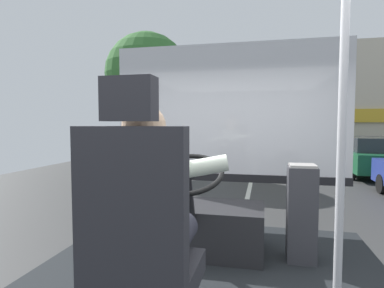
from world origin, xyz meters
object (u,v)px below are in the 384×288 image
(bus_driver, at_px, (149,205))
(fare_box, at_px, (301,213))
(driver_seat, at_px, (140,247))
(parked_car_red, at_px, (341,145))
(handrail_pole, at_px, (342,115))
(parked_car_green, at_px, (369,155))
(steering_console, at_px, (198,225))
(parked_car_charcoal, at_px, (325,140))

(bus_driver, height_order, fare_box, bus_driver)
(driver_seat, xyz_separation_m, parked_car_red, (4.52, 16.69, -0.59))
(parked_car_red, bearing_deg, fare_box, -103.44)
(fare_box, bearing_deg, driver_seat, -122.78)
(handrail_pole, height_order, parked_car_green, handrail_pole)
(parked_car_green, distance_m, parked_car_red, 5.33)
(bus_driver, bearing_deg, driver_seat, -90.00)
(bus_driver, xyz_separation_m, parked_car_green, (4.30, 11.24, -0.76))
(driver_seat, relative_size, parked_car_green, 0.30)
(driver_seat, height_order, parked_car_green, driver_seat)
(driver_seat, relative_size, handrail_pole, 0.56)
(steering_console, distance_m, handrail_pole, 1.55)
(steering_console, bearing_deg, fare_box, -0.07)
(driver_seat, xyz_separation_m, parked_car_charcoal, (4.72, 22.16, -0.60))
(handrail_pole, distance_m, parked_car_green, 11.46)
(driver_seat, distance_m, parked_car_green, 12.17)
(driver_seat, relative_size, bus_driver, 1.69)
(handrail_pole, height_order, parked_car_red, handrail_pole)
(steering_console, xyz_separation_m, parked_car_charcoal, (4.72, 20.85, -0.29))
(parked_car_green, height_order, parked_car_charcoal, parked_car_green)
(bus_driver, distance_m, parked_car_green, 12.06)
(parked_car_red, bearing_deg, bus_driver, -105.24)
(handrail_pole, distance_m, parked_car_charcoal, 22.04)
(parked_car_charcoal, bearing_deg, bus_driver, -102.08)
(driver_seat, distance_m, steering_console, 1.34)
(steering_console, bearing_deg, driver_seat, -90.00)
(bus_driver, bearing_deg, fare_box, 54.62)
(parked_car_charcoal, bearing_deg, driver_seat, -102.02)
(parked_car_green, relative_size, parked_car_charcoal, 1.07)
(handrail_pole, bearing_deg, driver_seat, -152.94)
(bus_driver, xyz_separation_m, steering_console, (0.00, 1.18, -0.47))
(steering_console, xyz_separation_m, parked_car_green, (4.30, 10.06, -0.29))
(fare_box, xyz_separation_m, parked_car_charcoal, (3.88, 20.85, -0.45))
(handrail_pole, relative_size, parked_car_charcoal, 0.57)
(fare_box, bearing_deg, parked_car_charcoal, 79.47)
(parked_car_red, bearing_deg, handrail_pole, -102.45)
(steering_console, distance_m, parked_car_red, 16.04)
(steering_console, distance_m, parked_car_charcoal, 21.38)
(handrail_pole, xyz_separation_m, parked_car_red, (3.58, 16.22, -1.19))
(driver_seat, xyz_separation_m, steering_console, (0.00, 1.30, -0.31))
(parked_car_green, relative_size, parked_car_red, 0.98)
(bus_driver, distance_m, fare_box, 1.48)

